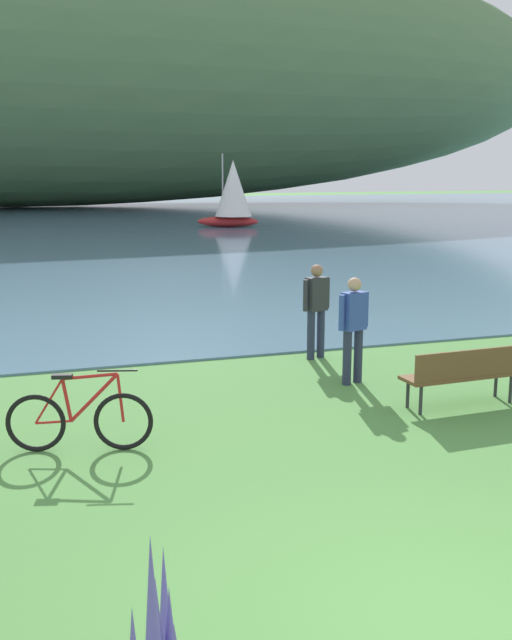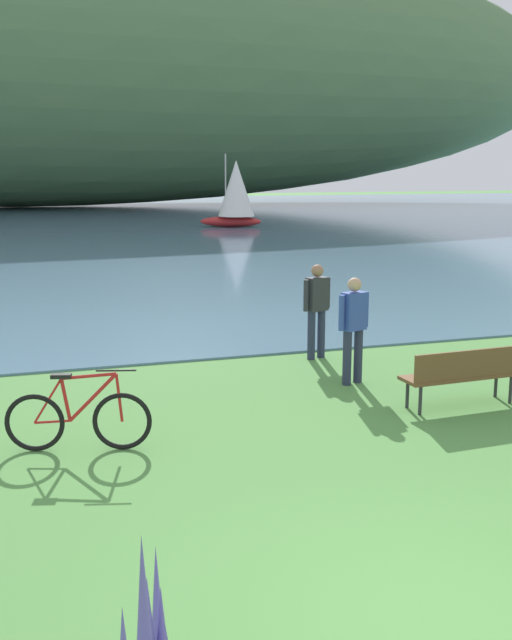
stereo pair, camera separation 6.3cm
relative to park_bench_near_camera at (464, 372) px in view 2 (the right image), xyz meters
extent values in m
plane|color=#518E42|center=(-3.08, -4.58, -0.52)|extent=(200.00, 200.00, 0.00)
cube|color=#5B7F9E|center=(-3.08, 43.75, -0.50)|extent=(180.00, 80.00, 0.04)
ellipsoid|color=#567A4C|center=(-5.36, 62.37, 12.34)|extent=(112.01, 28.00, 25.64)
cube|color=brown|center=(0.00, 0.08, -0.07)|extent=(1.82, 0.56, 0.05)
cube|color=brown|center=(0.01, -0.13, 0.15)|extent=(1.80, 0.12, 0.40)
cylinder|color=#2D2D33|center=(-0.77, 0.21, -0.30)|extent=(0.05, 0.05, 0.45)
cylinder|color=#2D2D33|center=(0.75, 0.28, -0.30)|extent=(0.05, 0.05, 0.45)
cylinder|color=#2D2D33|center=(-0.76, -0.12, -0.30)|extent=(0.05, 0.05, 0.45)
cylinder|color=#2D2D33|center=(0.77, -0.06, -0.30)|extent=(0.05, 0.05, 0.45)
torus|color=black|center=(-4.89, -0.18, -0.16)|extent=(0.71, 0.24, 0.72)
torus|color=black|center=(-5.90, 0.09, -0.16)|extent=(0.71, 0.24, 0.72)
cylinder|color=red|center=(-5.22, -0.09, 0.15)|extent=(0.60, 0.20, 0.61)
cylinder|color=red|center=(-5.25, -0.08, 0.41)|extent=(0.65, 0.21, 0.09)
cylinder|color=red|center=(-5.53, -0.01, 0.12)|extent=(0.13, 0.07, 0.54)
cylinder|color=red|center=(-5.70, 0.04, -0.15)|extent=(0.42, 0.14, 0.05)
cylinder|color=red|center=(-5.74, 0.05, 0.11)|extent=(0.36, 0.12, 0.56)
cylinder|color=red|center=(-4.91, -0.17, 0.14)|extent=(0.09, 0.06, 0.60)
cube|color=black|center=(-5.57, 0.00, 0.42)|extent=(0.26, 0.16, 0.05)
cylinder|color=black|center=(-4.94, -0.17, 0.48)|extent=(0.47, 0.15, 0.02)
cylinder|color=#282D47|center=(-1.03, 3.26, -0.08)|extent=(0.14, 0.14, 0.88)
cylinder|color=#282D47|center=(-0.81, 3.34, -0.08)|extent=(0.14, 0.14, 0.88)
cube|color=#2D2D33|center=(-0.92, 3.30, 0.66)|extent=(0.43, 0.34, 0.60)
sphere|color=#9E7051|center=(-0.92, 3.30, 1.08)|extent=(0.22, 0.22, 0.22)
cylinder|color=#2D2D33|center=(-1.16, 3.21, 0.66)|extent=(0.09, 0.09, 0.56)
cylinder|color=#2D2D33|center=(-0.68, 3.38, 0.66)|extent=(0.09, 0.09, 0.56)
cylinder|color=#282D47|center=(-1.11, 1.56, -0.08)|extent=(0.14, 0.14, 0.88)
cylinder|color=#282D47|center=(-0.88, 1.64, -0.08)|extent=(0.14, 0.14, 0.88)
cube|color=#334CA5|center=(-0.99, 1.60, 0.66)|extent=(0.43, 0.33, 0.60)
sphere|color=tan|center=(-0.99, 1.60, 1.08)|extent=(0.22, 0.22, 0.22)
cylinder|color=#334CA5|center=(-1.24, 1.52, 0.66)|extent=(0.09, 0.09, 0.56)
cylinder|color=#334CA5|center=(-0.75, 1.68, 0.66)|extent=(0.09, 0.09, 0.56)
cone|color=#6B5BB7|center=(-5.38, -5.40, 0.41)|extent=(0.10, 0.10, 0.59)
cone|color=#6B5BB7|center=(-5.37, -5.16, 0.46)|extent=(0.09, 0.09, 0.69)
cone|color=#6B5BB7|center=(-5.49, -5.50, 0.59)|extent=(0.13, 0.13, 0.95)
cone|color=#6B5BB7|center=(-5.46, -5.40, 0.44)|extent=(0.12, 0.12, 0.66)
ellipsoid|color=#B22323|center=(6.15, 33.70, -0.17)|extent=(3.70, 2.29, 0.63)
cylinder|color=#B2B2B2|center=(5.89, 33.81, 1.94)|extent=(0.09, 0.09, 3.59)
cone|color=white|center=(6.46, 33.57, 1.76)|extent=(2.78, 2.78, 3.23)
camera|label=1|loc=(-6.06, -8.93, 2.84)|focal=42.16mm
camera|label=2|loc=(-6.00, -8.95, 2.84)|focal=42.16mm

